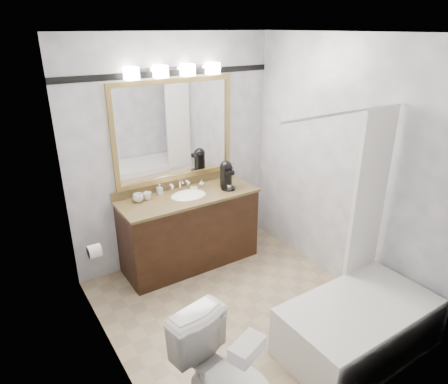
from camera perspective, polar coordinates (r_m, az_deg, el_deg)
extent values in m
cube|color=tan|center=(4.04, 2.48, -16.56)|extent=(2.40, 2.60, 0.01)
cube|color=white|center=(3.13, 3.31, 21.89)|extent=(2.40, 2.60, 0.01)
cube|color=white|center=(4.44, -7.06, 5.55)|extent=(2.40, 0.01, 2.50)
cube|color=white|center=(2.56, 20.33, -9.30)|extent=(2.40, 0.01, 2.50)
cube|color=white|center=(2.91, -16.90, -4.83)|extent=(0.01, 2.60, 2.50)
cube|color=white|center=(4.17, 16.46, 3.59)|extent=(0.01, 2.60, 2.50)
cube|color=black|center=(4.53, -4.91, -5.57)|extent=(1.50, 0.55, 0.82)
cube|color=#9A7F49|center=(4.34, -5.09, -0.62)|extent=(1.53, 0.58, 0.03)
cube|color=#9A7F49|center=(4.54, -6.73, 1.26)|extent=(1.53, 0.03, 0.10)
ellipsoid|color=white|center=(4.35, -5.08, -0.80)|extent=(0.44, 0.34, 0.14)
cube|color=tan|center=(4.26, -7.41, 15.47)|extent=(1.40, 0.04, 0.05)
cube|color=tan|center=(4.51, -6.75, 2.13)|extent=(1.40, 0.04, 0.05)
cube|color=tan|center=(4.12, -15.56, 7.12)|extent=(0.05, 0.04, 1.00)
cube|color=tan|center=(4.68, 0.45, 9.76)|extent=(0.05, 0.04, 1.00)
cube|color=white|center=(4.36, -7.09, 8.62)|extent=(1.30, 0.01, 1.00)
cube|color=silver|center=(4.24, -7.44, 17.13)|extent=(0.90, 0.05, 0.03)
cube|color=white|center=(4.02, -13.09, 16.18)|extent=(0.12, 0.12, 0.12)
cube|color=white|center=(4.13, -9.05, 16.63)|extent=(0.12, 0.12, 0.12)
cube|color=white|center=(4.26, -5.22, 16.99)|extent=(0.12, 0.12, 0.12)
cube|color=white|center=(4.41, -1.63, 17.25)|extent=(0.12, 0.12, 0.12)
cube|color=black|center=(4.27, -7.55, 16.49)|extent=(2.40, 0.01, 0.06)
cube|color=white|center=(3.69, 18.48, -17.75)|extent=(1.30, 0.72, 0.45)
cylinder|color=silver|center=(3.15, 17.02, 10.80)|extent=(1.30, 0.02, 0.02)
cube|color=white|center=(3.69, 20.06, -0.62)|extent=(0.40, 0.04, 1.55)
cylinder|color=white|center=(3.75, -18.04, -8.03)|extent=(0.11, 0.12, 0.12)
imported|color=white|center=(2.89, 0.55, -25.41)|extent=(0.58, 0.84, 0.79)
cube|color=white|center=(2.46, 3.35, -21.43)|extent=(0.25, 0.19, 0.09)
cylinder|color=black|center=(4.48, 0.60, 0.55)|extent=(0.16, 0.16, 0.02)
cylinder|color=black|center=(4.48, 0.29, 2.18)|extent=(0.14, 0.14, 0.24)
sphere|color=black|center=(4.44, 0.29, 3.60)|extent=(0.14, 0.14, 0.14)
cube|color=black|center=(4.40, 0.72, 2.82)|extent=(0.10, 0.10, 0.05)
cylinder|color=silver|center=(4.46, 0.71, 0.80)|extent=(0.05, 0.05, 0.05)
imported|color=white|center=(4.24, -12.17, -0.80)|extent=(0.12, 0.12, 0.09)
imported|color=white|center=(4.28, -10.86, -0.54)|extent=(0.09, 0.09, 0.08)
imported|color=white|center=(4.37, -9.18, 0.39)|extent=(0.06, 0.06, 0.12)
imported|color=white|center=(4.56, -3.23, 1.27)|extent=(0.07, 0.07, 0.07)
cube|color=beige|center=(4.49, -4.35, 0.56)|extent=(0.08, 0.07, 0.02)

